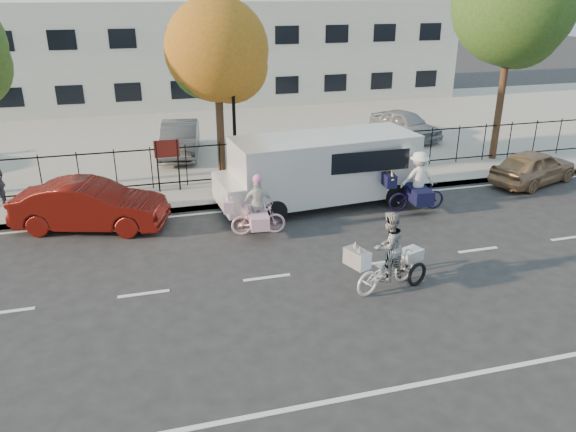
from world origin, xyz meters
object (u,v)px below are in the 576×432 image
object	(u,v)px
lot_car_d	(405,124)
lot_car_c	(180,139)
lamppost	(233,102)
unicorn_bike	(257,213)
white_van	(321,168)
gold_sedan	(534,167)
red_sedan	(90,205)
zebra_trike	(387,260)
bull_bike	(416,187)

from	to	relation	value
lot_car_d	lot_car_c	bearing A→B (deg)	162.77
lot_car_c	lamppost	bearing A→B (deg)	-61.28
unicorn_bike	lot_car_c	bearing A→B (deg)	15.76
white_van	gold_sedan	world-z (taller)	white_van
red_sedan	zebra_trike	bearing A→B (deg)	-111.84
lamppost	white_van	xyz separation A→B (m)	(2.41, -2.30, -1.83)
zebra_trike	bull_bike	distance (m)	5.40
lamppost	red_sedan	distance (m)	5.88
unicorn_bike	zebra_trike	bearing A→B (deg)	-143.38
red_sedan	lamppost	bearing A→B (deg)	-46.45
zebra_trike	white_van	bearing A→B (deg)	-23.25
lamppost	bull_bike	bearing A→B (deg)	-34.65
gold_sedan	white_van	bearing A→B (deg)	70.12
bull_bike	red_sedan	bearing A→B (deg)	87.29
lot_car_c	white_van	bearing A→B (deg)	-50.21
unicorn_bike	red_sedan	size ratio (longest dim) A/B	0.42
zebra_trike	red_sedan	world-z (taller)	zebra_trike
zebra_trike	unicorn_bike	size ratio (longest dim) A/B	1.23
zebra_trike	gold_sedan	bearing A→B (deg)	-76.62
bull_bike	white_van	world-z (taller)	white_van
unicorn_bike	gold_sedan	distance (m)	10.91
unicorn_bike	bull_bike	xyz separation A→B (m)	(5.35, 0.53, 0.10)
unicorn_bike	bull_bike	distance (m)	5.38
lot_car_c	lot_car_d	xyz separation A→B (m)	(10.40, 0.15, -0.05)
bull_bike	lot_car_c	bearing A→B (deg)	44.62
zebra_trike	bull_bike	bearing A→B (deg)	-55.14
white_van	zebra_trike	bearing A→B (deg)	-97.77
white_van	red_sedan	world-z (taller)	white_van
lamppost	bull_bike	size ratio (longest dim) A/B	2.05
lamppost	bull_bike	distance (m)	6.74
white_van	red_sedan	xyz separation A→B (m)	(-7.23, -0.08, -0.55)
red_sedan	bull_bike	bearing A→B (deg)	-79.65
lamppost	unicorn_bike	world-z (taller)	lamppost
lot_car_c	bull_bike	bearing A→B (deg)	-40.65
lamppost	zebra_trike	size ratio (longest dim) A/B	1.91
bull_bike	red_sedan	distance (m)	10.10
red_sedan	lot_car_c	bearing A→B (deg)	-8.49
unicorn_bike	lot_car_c	world-z (taller)	unicorn_bike
lamppost	bull_bike	xyz separation A→B (m)	(5.21, -3.60, -2.33)
zebra_trike	lot_car_d	xyz separation A→B (m)	(6.68, 12.55, 0.04)
lot_car_d	bull_bike	bearing A→B (deg)	-132.16
lamppost	bull_bike	world-z (taller)	lamppost
white_van	red_sedan	bearing A→B (deg)	175.45
lamppost	zebra_trike	bearing A→B (deg)	-75.04
lamppost	red_sedan	size ratio (longest dim) A/B	0.98
gold_sedan	lot_car_d	xyz separation A→B (m)	(-1.78, 6.84, 0.16)
lot_car_d	gold_sedan	bearing A→B (deg)	-93.45
unicorn_bike	red_sedan	xyz separation A→B (m)	(-4.67, 1.75, 0.05)
zebra_trike	white_van	xyz separation A→B (m)	(0.26, 5.75, 0.52)
gold_sedan	lot_car_d	world-z (taller)	lot_car_d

